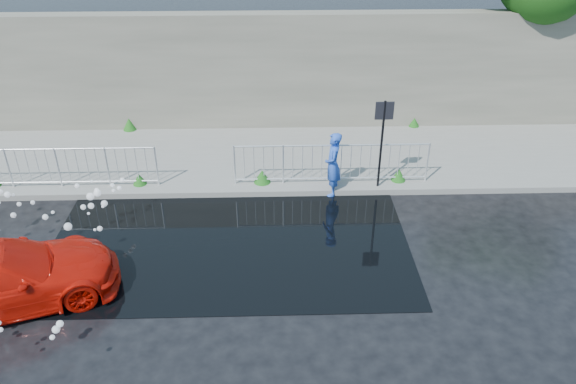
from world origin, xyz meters
name	(u,v)px	position (x,y,z in m)	size (l,w,h in m)	color
ground	(204,268)	(0.00, 0.00, 0.00)	(90.00, 90.00, 0.00)	black
pavement	(221,158)	(0.00, 5.00, 0.07)	(30.00, 4.00, 0.15)	gray
curb	(216,193)	(0.00, 3.00, 0.08)	(30.00, 0.25, 0.16)	gray
retaining_wall	(223,72)	(0.00, 7.20, 1.90)	(30.00, 0.60, 3.50)	#5D5B4F
puddle	(231,240)	(0.50, 1.00, 0.01)	(8.00, 5.00, 0.01)	black
sign_post	(383,131)	(4.20, 3.10, 1.72)	(0.45, 0.06, 2.50)	black
railing_left	(58,166)	(-4.00, 3.35, 0.74)	(5.05, 0.05, 1.10)	silver
railing_right	(331,162)	(3.00, 3.35, 0.74)	(5.05, 0.05, 1.10)	silver
weeds	(211,158)	(-0.24, 4.53, 0.32)	(12.17, 3.93, 0.38)	#1D5015
water_spray	(39,230)	(-3.48, 0.50, 0.70)	(3.36, 5.17, 0.98)	white
person	(333,165)	(3.00, 3.00, 0.85)	(0.62, 0.41, 1.70)	blue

